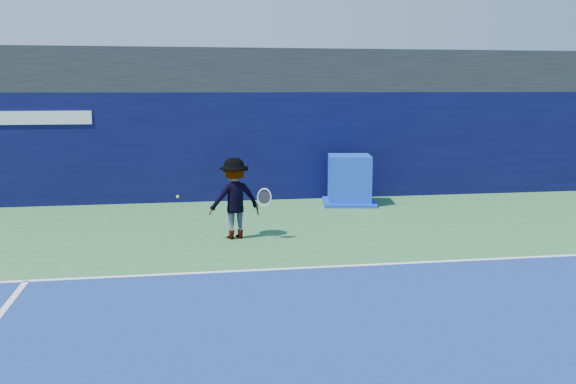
% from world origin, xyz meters
% --- Properties ---
extents(ground, '(80.00, 80.00, 0.00)m').
position_xyz_m(ground, '(0.00, 0.00, 0.00)').
color(ground, '#316D39').
rests_on(ground, ground).
extents(baseline, '(24.00, 0.10, 0.01)m').
position_xyz_m(baseline, '(0.00, 3.00, 0.01)').
color(baseline, white).
rests_on(baseline, ground).
extents(stadium_band, '(36.00, 3.00, 1.20)m').
position_xyz_m(stadium_band, '(0.00, 11.50, 3.60)').
color(stadium_band, black).
rests_on(stadium_band, back_wall_assembly).
extents(back_wall_assembly, '(36.00, 1.03, 3.00)m').
position_xyz_m(back_wall_assembly, '(-0.00, 10.50, 1.50)').
color(back_wall_assembly, '#090A36').
rests_on(back_wall_assembly, ground).
extents(equipment_cart, '(1.61, 1.61, 1.33)m').
position_xyz_m(equipment_cart, '(2.03, 9.01, 0.61)').
color(equipment_cart, '#0E38C4').
rests_on(equipment_cart, ground).
extents(tennis_player, '(1.35, 0.87, 1.69)m').
position_xyz_m(tennis_player, '(-1.38, 5.51, 0.84)').
color(tennis_player, silver).
rests_on(tennis_player, ground).
extents(tennis_ball, '(0.06, 0.06, 0.06)m').
position_xyz_m(tennis_ball, '(-2.55, 5.97, 0.84)').
color(tennis_ball, yellow).
rests_on(tennis_ball, ground).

